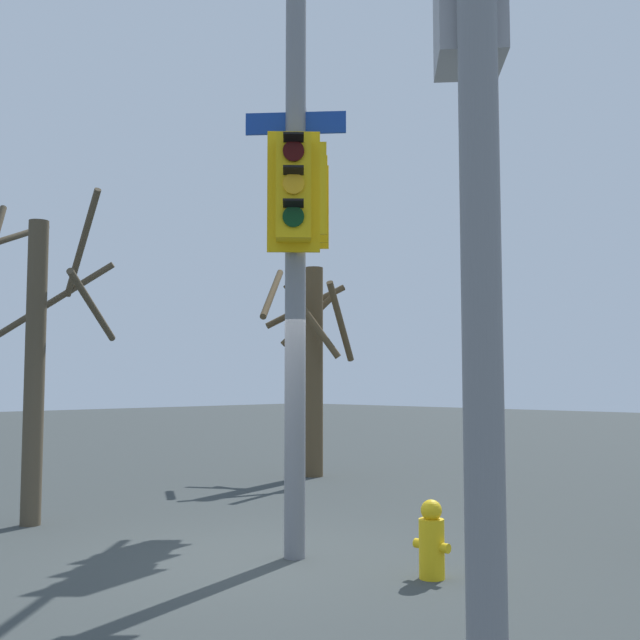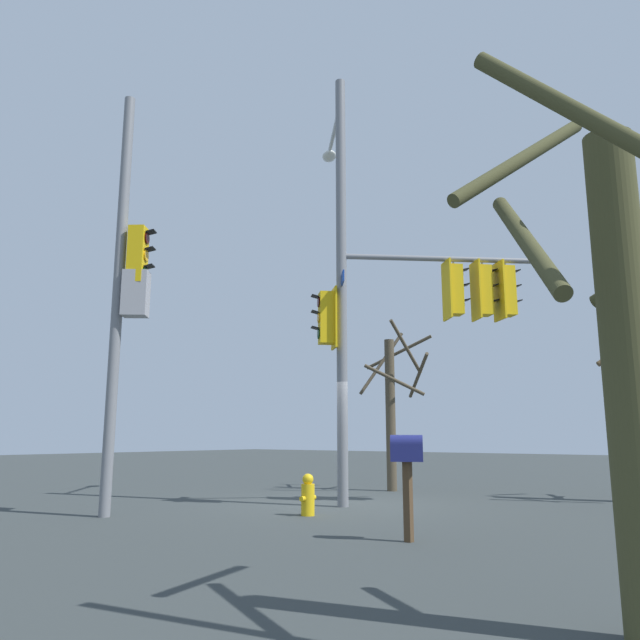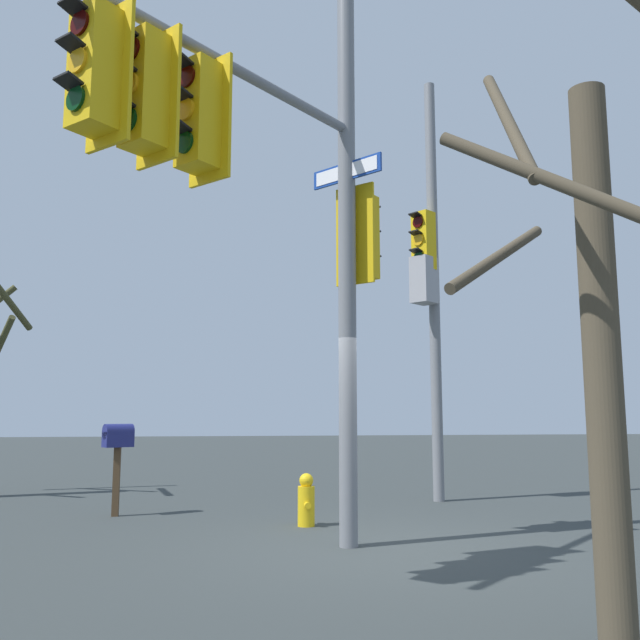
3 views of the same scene
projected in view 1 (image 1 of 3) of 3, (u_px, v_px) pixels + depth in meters
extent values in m
plane|color=#343939|center=(250.00, 560.00, 7.95)|extent=(80.00, 80.00, 0.00)
cylinder|color=slate|center=(296.00, 120.00, 8.42)|extent=(0.22, 0.22, 9.37)
cylinder|color=slate|center=(306.00, 139.00, 10.78)|extent=(3.24, 3.52, 0.12)
cube|color=gold|center=(307.00, 191.00, 10.87)|extent=(0.47, 0.47, 1.10)
cube|color=gold|center=(306.00, 188.00, 10.70)|extent=(0.43, 0.42, 1.30)
cylinder|color=#2F0403|center=(307.00, 171.00, 11.06)|extent=(0.18, 0.17, 0.22)
cube|color=black|center=(307.00, 164.00, 11.15)|extent=(0.26, 0.26, 0.06)
cylinder|color=#F2A814|center=(307.00, 194.00, 11.04)|extent=(0.18, 0.17, 0.22)
cube|color=black|center=(307.00, 187.00, 11.12)|extent=(0.26, 0.26, 0.06)
cylinder|color=black|center=(307.00, 217.00, 11.01)|extent=(0.18, 0.17, 0.22)
cube|color=black|center=(307.00, 210.00, 11.09)|extent=(0.26, 0.26, 0.06)
cylinder|color=slate|center=(307.00, 148.00, 10.92)|extent=(0.04, 0.04, 0.15)
cube|color=gold|center=(309.00, 202.00, 11.51)|extent=(0.47, 0.47, 1.10)
cube|color=gold|center=(308.00, 199.00, 11.34)|extent=(0.43, 0.42, 1.30)
cylinder|color=#2F0403|center=(309.00, 182.00, 11.70)|extent=(0.18, 0.18, 0.22)
cube|color=black|center=(309.00, 176.00, 11.79)|extent=(0.26, 0.26, 0.06)
cylinder|color=#F2A814|center=(309.00, 204.00, 11.68)|extent=(0.18, 0.18, 0.22)
cube|color=black|center=(309.00, 197.00, 11.76)|extent=(0.26, 0.26, 0.06)
cylinder|color=black|center=(309.00, 226.00, 11.65)|extent=(0.18, 0.18, 0.22)
cube|color=black|center=(309.00, 219.00, 11.73)|extent=(0.26, 0.26, 0.06)
cylinder|color=slate|center=(309.00, 161.00, 11.56)|extent=(0.04, 0.04, 0.15)
cube|color=gold|center=(310.00, 209.00, 12.03)|extent=(0.47, 0.47, 1.10)
cube|color=gold|center=(310.00, 207.00, 11.86)|extent=(0.41, 0.44, 1.30)
cylinder|color=#2F0403|center=(310.00, 191.00, 12.22)|extent=(0.17, 0.18, 0.22)
cube|color=black|center=(310.00, 184.00, 12.31)|extent=(0.26, 0.26, 0.06)
cylinder|color=#F2A814|center=(310.00, 212.00, 12.20)|extent=(0.17, 0.18, 0.22)
cube|color=black|center=(310.00, 205.00, 12.28)|extent=(0.26, 0.26, 0.06)
cylinder|color=black|center=(310.00, 233.00, 12.17)|extent=(0.17, 0.18, 0.22)
cube|color=black|center=(310.00, 226.00, 12.25)|extent=(0.26, 0.26, 0.06)
cylinder|color=slate|center=(310.00, 170.00, 12.08)|extent=(0.04, 0.04, 0.15)
cube|color=gold|center=(294.00, 188.00, 8.02)|extent=(0.47, 0.47, 1.10)
cube|color=gold|center=(294.00, 192.00, 8.19)|extent=(0.42, 0.43, 1.30)
cylinder|color=#2F0403|center=(294.00, 151.00, 7.88)|extent=(0.17, 0.18, 0.22)
cube|color=black|center=(294.00, 137.00, 7.82)|extent=(0.26, 0.26, 0.06)
cylinder|color=#F2A814|center=(293.00, 184.00, 7.86)|extent=(0.17, 0.18, 0.22)
cube|color=black|center=(293.00, 170.00, 7.79)|extent=(0.26, 0.26, 0.06)
cylinder|color=black|center=(293.00, 217.00, 7.83)|extent=(0.17, 0.18, 0.22)
cube|color=black|center=(293.00, 203.00, 7.77)|extent=(0.26, 0.26, 0.06)
cube|color=navy|center=(296.00, 123.00, 8.42)|extent=(0.86, 0.73, 0.24)
cube|color=white|center=(296.00, 124.00, 8.43)|extent=(0.77, 0.65, 0.18)
cylinder|color=yellow|center=(432.00, 549.00, 7.23)|extent=(0.24, 0.24, 0.55)
sphere|color=yellow|center=(431.00, 510.00, 7.26)|extent=(0.20, 0.20, 0.20)
cylinder|color=yellow|center=(420.00, 544.00, 7.33)|extent=(0.10, 0.09, 0.09)
cylinder|color=yellow|center=(444.00, 548.00, 7.13)|extent=(0.10, 0.09, 0.09)
cylinder|color=#4B4131|center=(35.00, 371.00, 10.03)|extent=(0.26, 0.26, 3.96)
cylinder|color=#4B4131|center=(82.00, 244.00, 10.50)|extent=(1.22, 0.31, 1.35)
cylinder|color=#4B4131|center=(56.00, 299.00, 10.90)|extent=(1.20, 1.24, 1.08)
cylinder|color=#4B4131|center=(93.00, 307.00, 10.04)|extent=(1.06, 1.25, 0.82)
cylinder|color=brown|center=(314.00, 371.00, 15.10)|extent=(0.37, 0.37, 4.08)
cylinder|color=brown|center=(312.00, 321.00, 14.67)|extent=(0.92, 0.82, 1.46)
cylinder|color=brown|center=(306.00, 307.00, 15.99)|extent=(1.04, 1.47, 0.96)
cylinder|color=brown|center=(272.00, 293.00, 15.33)|extent=(1.13, 1.48, 1.18)
cylinder|color=brown|center=(341.00, 322.00, 14.95)|extent=(0.57, 1.19, 1.51)
cylinder|color=brown|center=(308.00, 320.00, 15.69)|extent=(0.73, 1.02, 1.10)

